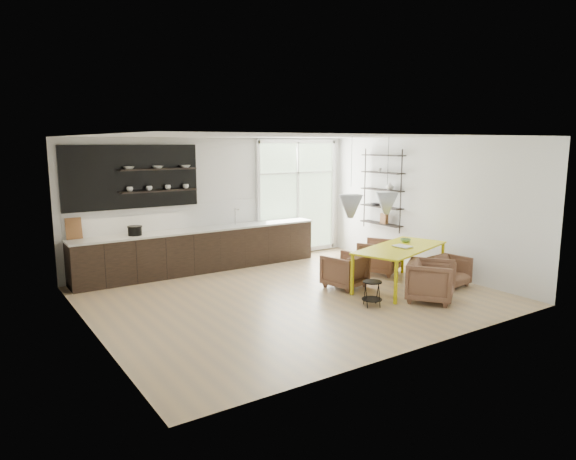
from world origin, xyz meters
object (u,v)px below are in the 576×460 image
object	(u,v)px
armchair_back_right	(379,257)
armchair_front_left	(431,281)
wire_stool	(372,290)
dining_table	(400,250)
armchair_front_right	(450,271)
armchair_back_left	(345,271)

from	to	relation	value
armchair_back_right	armchair_front_left	bearing A→B (deg)	42.66
wire_stool	armchair_front_left	bearing A→B (deg)	-18.30
dining_table	armchair_front_right	world-z (taller)	dining_table
armchair_back_right	wire_stool	world-z (taller)	armchair_back_right
armchair_front_left	wire_stool	xyz separation A→B (m)	(-1.07, 0.35, -0.08)
wire_stool	armchair_front_right	bearing A→B (deg)	2.61
armchair_back_left	wire_stool	world-z (taller)	armchair_back_left
dining_table	armchair_back_left	distance (m)	1.16
armchair_front_left	wire_stool	world-z (taller)	armchair_front_left
armchair_back_right	dining_table	bearing A→B (deg)	38.11
armchair_front_right	armchair_back_right	bearing A→B (deg)	100.16
dining_table	armchair_back_right	size ratio (longest dim) A/B	3.00
armchair_back_right	wire_stool	size ratio (longest dim) A/B	1.79
armchair_front_right	wire_stool	distance (m)	2.15
armchair_front_left	armchair_back_left	bearing A→B (deg)	78.69
dining_table	armchair_front_left	xyz separation A→B (m)	(-0.21, -0.96, -0.38)
dining_table	wire_stool	bearing A→B (deg)	-172.70
dining_table	armchair_back_right	xyz separation A→B (m)	(0.41, 1.02, -0.38)
armchair_front_right	wire_stool	bearing A→B (deg)	176.09
armchair_front_left	armchair_front_right	bearing A→B (deg)	-13.08
armchair_back_right	armchair_front_left	xyz separation A→B (m)	(-0.62, -1.97, 0.00)
dining_table	wire_stool	world-z (taller)	dining_table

